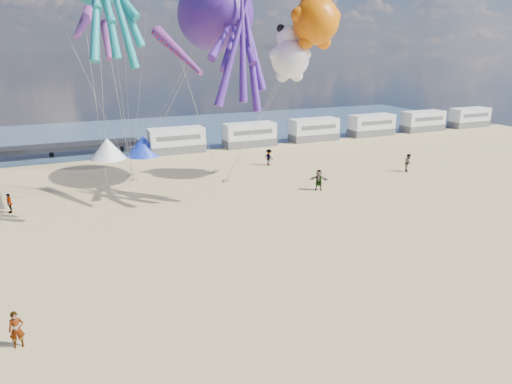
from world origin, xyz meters
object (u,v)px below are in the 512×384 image
at_px(beachgoer_2, 269,157).
at_px(sandbag_b, 135,179).
at_px(sandbag_e, 132,175).
at_px(windsock_right, 108,41).
at_px(beachgoer_4, 319,180).
at_px(kite_panda, 290,59).
at_px(motorhome_3, 371,125).
at_px(motorhome_5, 469,117).
at_px(beachgoer_1, 408,163).
at_px(sandbag_d, 216,172).
at_px(windsock_mid, 178,52).
at_px(tent_blue, 143,146).
at_px(standing_person, 17,330).
at_px(kite_teddy_orange, 316,21).
at_px(tent_white, 108,148).
at_px(motorhome_2, 314,130).
at_px(motorhome_1, 249,135).
at_px(motorhome_4, 423,121).
at_px(beachgoer_3, 9,203).
at_px(motorhome_0, 177,140).
at_px(kite_octopus_purple, 215,15).
at_px(sandbag_a, 107,188).
at_px(sandbag_c, 226,180).

height_order(beachgoer_2, sandbag_b, beachgoer_2).
distance_m(sandbag_e, windsock_right, 15.77).
distance_m(beachgoer_4, kite_panda, 11.27).
relative_size(motorhome_3, motorhome_5, 1.00).
xyz_separation_m(motorhome_3, sandbag_b, (-35.17, -10.21, -1.39)).
xyz_separation_m(beachgoer_1, kite_panda, (-12.48, 2.67, 10.27)).
height_order(sandbag_d, windsock_mid, windsock_mid).
relative_size(beachgoer_4, sandbag_e, 3.74).
bearing_deg(sandbag_e, tent_blue, 72.56).
xyz_separation_m(standing_person, sandbag_d, (16.74, 23.62, -0.72)).
relative_size(kite_teddy_orange, windsock_right, 1.36).
bearing_deg(windsock_right, beachgoer_4, 0.15).
height_order(motorhome_5, kite_panda, kite_panda).
bearing_deg(tent_white, motorhome_2, 0.00).
height_order(motorhome_1, kite_teddy_orange, kite_teddy_orange).
height_order(kite_panda, kite_teddy_orange, kite_teddy_orange).
distance_m(motorhome_1, sandbag_e, 18.48).
xyz_separation_m(motorhome_4, beachgoer_3, (-54.94, -15.63, -0.73)).
relative_size(motorhome_2, tent_blue, 1.65).
bearing_deg(motorhome_1, motorhome_0, 180.00).
relative_size(motorhome_2, beachgoer_4, 3.53).
bearing_deg(kite_teddy_orange, motorhome_2, 54.47).
xyz_separation_m(tent_blue, kite_octopus_purple, (4.46, -14.27, 13.58)).
distance_m(beachgoer_1, sandbag_d, 19.68).
bearing_deg(motorhome_4, kite_teddy_orange, -149.87).
height_order(motorhome_0, beachgoer_2, motorhome_0).
distance_m(motorhome_0, standing_person, 37.58).
height_order(motorhome_0, tent_blue, motorhome_0).
bearing_deg(sandbag_e, motorhome_3, 13.90).
distance_m(tent_white, standing_person, 35.08).
bearing_deg(motorhome_4, motorhome_2, 180.00).
xyz_separation_m(tent_white, kite_teddy_orange, (16.73, -16.99, 13.16)).
bearing_deg(sandbag_a, motorhome_3, 17.99).
bearing_deg(motorhome_2, sandbag_c, -141.49).
bearing_deg(sandbag_c, sandbag_e, 145.63).
height_order(motorhome_2, beachgoer_1, motorhome_2).
relative_size(sandbag_e, windsock_right, 0.10).
distance_m(motorhome_2, tent_blue, 23.00).
distance_m(motorhome_2, beachgoer_1, 18.03).
distance_m(standing_person, kite_octopus_purple, 29.08).
relative_size(sandbag_c, windsock_right, 0.10).
distance_m(sandbag_c, sandbag_e, 9.63).
relative_size(sandbag_b, windsock_right, 0.10).
xyz_separation_m(motorhome_0, beachgoer_3, (-16.94, -15.63, -0.73)).
height_order(beachgoer_1, kite_teddy_orange, kite_teddy_orange).
distance_m(kite_teddy_orange, windsock_right, 17.68).
relative_size(motorhome_4, kite_teddy_orange, 0.96).
relative_size(sandbag_e, kite_teddy_orange, 0.07).
bearing_deg(kite_octopus_purple, motorhome_5, 36.71).
bearing_deg(motorhome_0, motorhome_1, 0.00).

